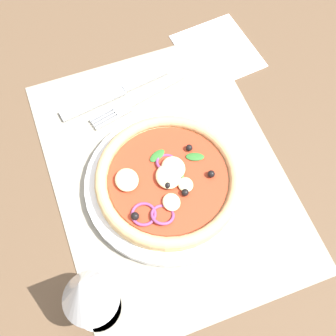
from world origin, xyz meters
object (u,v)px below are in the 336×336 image
(pizza, at_px, (168,179))
(napkin, at_px, (218,51))
(plate, at_px, (168,184))
(knife, at_px, (114,93))
(wine_glass, at_px, (86,292))
(fork, at_px, (134,102))

(pizza, distance_m, napkin, 0.29)
(plate, xyz_separation_m, pizza, (-0.00, 0.00, 0.02))
(knife, height_order, napkin, knife)
(knife, bearing_deg, wine_glass, 60.21)
(fork, bearing_deg, knife, -63.10)
(knife, bearing_deg, napkin, 179.05)
(plate, relative_size, knife, 1.27)
(fork, bearing_deg, pizza, 75.97)
(wine_glass, bearing_deg, fork, -26.71)
(pizza, distance_m, fork, 0.17)
(fork, relative_size, napkin, 1.26)
(fork, distance_m, wine_glass, 0.35)
(pizza, relative_size, napkin, 1.55)
(fork, bearing_deg, napkin, -176.18)
(plate, xyz_separation_m, napkin, (0.22, -0.18, -0.01))
(knife, bearing_deg, plate, 88.88)
(plate, bearing_deg, wine_glass, 131.83)
(plate, height_order, knife, plate)
(fork, relative_size, wine_glass, 1.20)
(knife, relative_size, napkin, 1.41)
(pizza, height_order, knife, pizza)
(plate, relative_size, napkin, 1.79)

